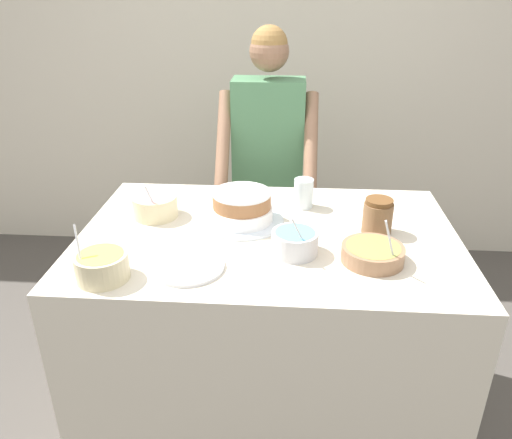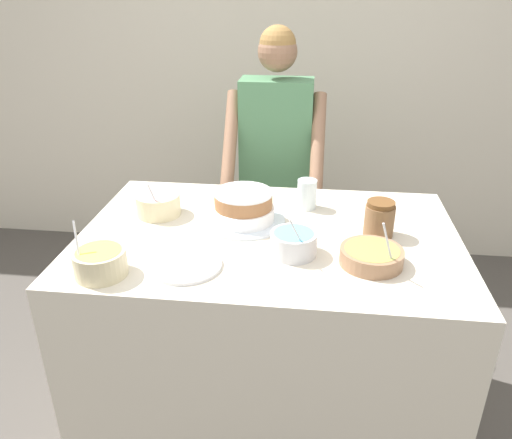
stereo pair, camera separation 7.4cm
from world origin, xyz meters
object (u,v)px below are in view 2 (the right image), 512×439
Objects in this scene: frosting_bowl_blue at (293,242)px; stoneware_jar at (379,219)px; frosting_bowl_yellow at (100,262)px; drinking_glass at (307,194)px; frosting_bowl_olive at (372,256)px; ceramic_plate at (185,265)px; person_baker at (276,153)px; frosting_bowl_pink at (158,203)px; cake at (244,208)px.

frosting_bowl_blue reaches higher than stoneware_jar.
frosting_bowl_yellow is 1.51× the size of drinking_glass.
frosting_bowl_olive is 0.87× the size of ceramic_plate.
person_baker is 1.06m from frosting_bowl_olive.
drinking_glass is at bearing -72.54° from person_baker.
frosting_bowl_blue is 0.35m from stoneware_jar.
person_baker reaches higher than frosting_bowl_pink.
drinking_glass is 0.90× the size of stoneware_jar.
frosting_bowl_pink is at bearing 174.56° from stoneware_jar.
frosting_bowl_pink reaches higher than drinking_glass.
stoneware_jar is (0.04, 0.22, 0.03)m from frosting_bowl_olive.
drinking_glass is (-0.23, 0.43, 0.03)m from frosting_bowl_olive.
frosting_bowl_pink reaches higher than cake.
ceramic_plate is at bearing -62.12° from frosting_bowl_pink.
ceramic_plate is at bearing 17.31° from frosting_bowl_yellow.
person_baker is 11.66× the size of stoneware_jar.
frosting_bowl_pink is at bearing 83.91° from frosting_bowl_yellow.
person_baker is at bearing 68.14° from frosting_bowl_yellow.
frosting_bowl_pink is at bearing -120.98° from person_baker.
person_baker is at bearing 112.06° from frosting_bowl_olive.
drinking_glass is (0.64, 0.60, 0.01)m from frosting_bowl_yellow.
person_baker is at bearing 79.00° from ceramic_plate.
frosting_bowl_blue is 0.64m from frosting_bowl_yellow.
cake is 2.41× the size of stoneware_jar.
cake is 0.31m from frosting_bowl_blue.
frosting_bowl_olive is at bearing -62.46° from drinking_glass.
frosting_bowl_yellow is 0.27m from ceramic_plate.
frosting_bowl_blue is (-0.26, 0.04, 0.01)m from frosting_bowl_olive.
frosting_bowl_yellow is 0.99m from stoneware_jar.
person_baker is 8.60× the size of frosting_bowl_yellow.
person_baker is at bearing 98.39° from frosting_bowl_blue.
person_baker is at bearing 107.46° from drinking_glass.
drinking_glass is at bearing 141.20° from stoneware_jar.
cake is 1.34× the size of ceramic_plate.
drinking_glass is at bearing 43.31° from frosting_bowl_yellow.
stoneware_jar is (0.91, 0.38, 0.02)m from frosting_bowl_yellow.
frosting_bowl_pink is 1.45× the size of drinking_glass.
stoneware_jar is at bearing 25.04° from ceramic_plate.
person_baker reaches higher than ceramic_plate.
frosting_bowl_olive reaches higher than drinking_glass.
cake reaches higher than ceramic_plate.
frosting_bowl_pink is at bearing 117.88° from ceramic_plate.
cake is at bearing -4.92° from frosting_bowl_pink.
stoneware_jar is (0.27, -0.22, 0.01)m from drinking_glass.
ceramic_plate is (-0.61, -0.09, -0.03)m from frosting_bowl_olive.
frosting_bowl_pink is at bearing 175.08° from cake.
person_baker reaches higher than drinking_glass.
person_baker is at bearing 84.86° from cake.
stoneware_jar is at bearing -60.06° from person_baker.
frosting_bowl_yellow reaches higher than cake.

